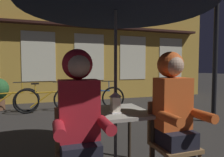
{
  "coord_description": "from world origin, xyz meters",
  "views": [
    {
      "loc": [
        -0.74,
        -2.1,
        1.24
      ],
      "look_at": [
        0.0,
        0.13,
        1.1
      ],
      "focal_mm": 31.5,
      "sensor_mm": 36.0,
      "label": 1
    }
  ],
  "objects_px": {
    "person_left_hooded": "(79,113)",
    "cafe_table": "(115,119)",
    "street_lamp": "(217,0)",
    "lantern": "(115,102)",
    "chair_left": "(79,151)",
    "chair_right": "(170,138)",
    "person_right_hooded": "(174,106)",
    "bicycle_third": "(46,100)",
    "bicycle_second": "(6,101)",
    "bicycle_fourth": "(96,98)"
  },
  "relations": [
    {
      "from": "person_left_hooded",
      "to": "bicycle_second",
      "type": "relative_size",
      "value": 0.84
    },
    {
      "from": "chair_right",
      "to": "person_right_hooded",
      "type": "xyz_separation_m",
      "value": [
        0.0,
        -0.06,
        0.36
      ]
    },
    {
      "from": "lantern",
      "to": "chair_right",
      "type": "height_order",
      "value": "lantern"
    },
    {
      "from": "street_lamp",
      "to": "bicycle_fourth",
      "type": "xyz_separation_m",
      "value": [
        -2.23,
        2.1,
        -2.37
      ]
    },
    {
      "from": "lantern",
      "to": "person_left_hooded",
      "type": "xyz_separation_m",
      "value": [
        -0.44,
        -0.32,
        -0.01
      ]
    },
    {
      "from": "cafe_table",
      "to": "bicycle_second",
      "type": "bearing_deg",
      "value": 115.9
    },
    {
      "from": "cafe_table",
      "to": "chair_left",
      "type": "distance_m",
      "value": 0.62
    },
    {
      "from": "bicycle_second",
      "to": "bicycle_third",
      "type": "xyz_separation_m",
      "value": [
        1.01,
        -0.13,
        0.0
      ]
    },
    {
      "from": "person_left_hooded",
      "to": "person_right_hooded",
      "type": "xyz_separation_m",
      "value": [
        0.96,
        0.0,
        0.0
      ]
    },
    {
      "from": "person_left_hooded",
      "to": "bicycle_third",
      "type": "height_order",
      "value": "person_left_hooded"
    },
    {
      "from": "person_left_hooded",
      "to": "bicycle_fourth",
      "type": "bearing_deg",
      "value": 74.52
    },
    {
      "from": "chair_right",
      "to": "bicycle_third",
      "type": "distance_m",
      "value": 4.1
    },
    {
      "from": "person_right_hooded",
      "to": "street_lamp",
      "type": "height_order",
      "value": "street_lamp"
    },
    {
      "from": "person_left_hooded",
      "to": "street_lamp",
      "type": "distance_m",
      "value": 4.19
    },
    {
      "from": "lantern",
      "to": "chair_left",
      "type": "distance_m",
      "value": 0.64
    },
    {
      "from": "person_right_hooded",
      "to": "bicycle_fourth",
      "type": "distance_m",
      "value": 3.91
    },
    {
      "from": "chair_right",
      "to": "bicycle_second",
      "type": "relative_size",
      "value": 0.52
    },
    {
      "from": "lantern",
      "to": "street_lamp",
      "type": "height_order",
      "value": "street_lamp"
    },
    {
      "from": "bicycle_fourth",
      "to": "lantern",
      "type": "bearing_deg",
      "value": -100.06
    },
    {
      "from": "chair_right",
      "to": "chair_left",
      "type": "bearing_deg",
      "value": 180.0
    },
    {
      "from": "chair_right",
      "to": "street_lamp",
      "type": "height_order",
      "value": "street_lamp"
    },
    {
      "from": "cafe_table",
      "to": "bicycle_fourth",
      "type": "height_order",
      "value": "bicycle_fourth"
    },
    {
      "from": "cafe_table",
      "to": "bicycle_fourth",
      "type": "distance_m",
      "value": 3.51
    },
    {
      "from": "chair_left",
      "to": "chair_right",
      "type": "relative_size",
      "value": 1.0
    },
    {
      "from": "lantern",
      "to": "person_left_hooded",
      "type": "bearing_deg",
      "value": -143.76
    },
    {
      "from": "person_left_hooded",
      "to": "street_lamp",
      "type": "xyz_separation_m",
      "value": [
        3.3,
        1.77,
        1.87
      ]
    },
    {
      "from": "cafe_table",
      "to": "person_right_hooded",
      "type": "height_order",
      "value": "person_right_hooded"
    },
    {
      "from": "chair_left",
      "to": "bicycle_third",
      "type": "relative_size",
      "value": 0.52
    },
    {
      "from": "chair_left",
      "to": "chair_right",
      "type": "xyz_separation_m",
      "value": [
        0.96,
        0.0,
        0.0
      ]
    },
    {
      "from": "person_right_hooded",
      "to": "bicycle_third",
      "type": "relative_size",
      "value": 0.83
    },
    {
      "from": "person_left_hooded",
      "to": "cafe_table",
      "type": "bearing_deg",
      "value": 41.57
    },
    {
      "from": "chair_left",
      "to": "person_right_hooded",
      "type": "bearing_deg",
      "value": -3.39
    },
    {
      "from": "street_lamp",
      "to": "bicycle_third",
      "type": "height_order",
      "value": "street_lamp"
    },
    {
      "from": "street_lamp",
      "to": "lantern",
      "type": "bearing_deg",
      "value": -153.19
    },
    {
      "from": "person_right_hooded",
      "to": "chair_left",
      "type": "bearing_deg",
      "value": 176.61
    },
    {
      "from": "bicycle_third",
      "to": "bicycle_fourth",
      "type": "bearing_deg",
      "value": -3.68
    },
    {
      "from": "chair_right",
      "to": "bicycle_second",
      "type": "xyz_separation_m",
      "value": [
        -2.26,
        4.03,
        -0.14
      ]
    },
    {
      "from": "person_right_hooded",
      "to": "bicycle_fourth",
      "type": "height_order",
      "value": "person_right_hooded"
    },
    {
      "from": "street_lamp",
      "to": "bicycle_fourth",
      "type": "relative_size",
      "value": 2.35
    },
    {
      "from": "lantern",
      "to": "bicycle_third",
      "type": "xyz_separation_m",
      "value": [
        -0.73,
        3.64,
        -0.51
      ]
    },
    {
      "from": "bicycle_second",
      "to": "bicycle_fourth",
      "type": "height_order",
      "value": "same"
    },
    {
      "from": "chair_left",
      "to": "person_left_hooded",
      "type": "height_order",
      "value": "person_left_hooded"
    },
    {
      "from": "cafe_table",
      "to": "bicycle_second",
      "type": "relative_size",
      "value": 0.44
    },
    {
      "from": "bicycle_third",
      "to": "bicycle_second",
      "type": "bearing_deg",
      "value": 172.85
    },
    {
      "from": "chair_left",
      "to": "street_lamp",
      "type": "xyz_separation_m",
      "value": [
        3.3,
        1.71,
        2.23
      ]
    },
    {
      "from": "chair_right",
      "to": "street_lamp",
      "type": "xyz_separation_m",
      "value": [
        2.34,
        1.71,
        2.23
      ]
    },
    {
      "from": "chair_left",
      "to": "person_left_hooded",
      "type": "xyz_separation_m",
      "value": [
        -0.0,
        -0.06,
        0.36
      ]
    },
    {
      "from": "cafe_table",
      "to": "person_left_hooded",
      "type": "distance_m",
      "value": 0.67
    },
    {
      "from": "person_left_hooded",
      "to": "bicycle_second",
      "type": "height_order",
      "value": "person_left_hooded"
    },
    {
      "from": "person_right_hooded",
      "to": "bicycle_fourth",
      "type": "xyz_separation_m",
      "value": [
        0.11,
        3.87,
        -0.5
      ]
    }
  ]
}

